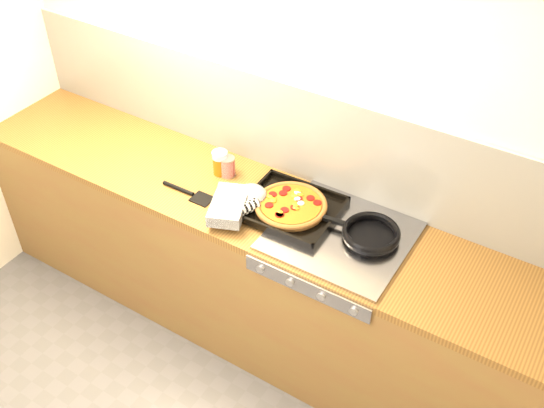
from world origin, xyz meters
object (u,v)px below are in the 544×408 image
Objects in this scene: pizza_on_tray at (274,205)px; juice_glass at (220,163)px; tomato_can at (228,167)px; frying_pan at (370,234)px.

juice_glass is (-0.39, 0.12, 0.02)m from pizza_on_tray.
pizza_on_tray is 0.37m from tomato_can.
juice_glass reaches higher than pizza_on_tray.
pizza_on_tray is at bearing -16.63° from juice_glass.
frying_pan is at bearing 7.89° from pizza_on_tray.
frying_pan is 0.85m from juice_glass.
juice_glass reaches higher than frying_pan.
juice_glass is (-0.85, 0.05, 0.03)m from frying_pan.
tomato_can is at bearing 8.66° from juice_glass.
frying_pan is at bearing -4.22° from tomato_can.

